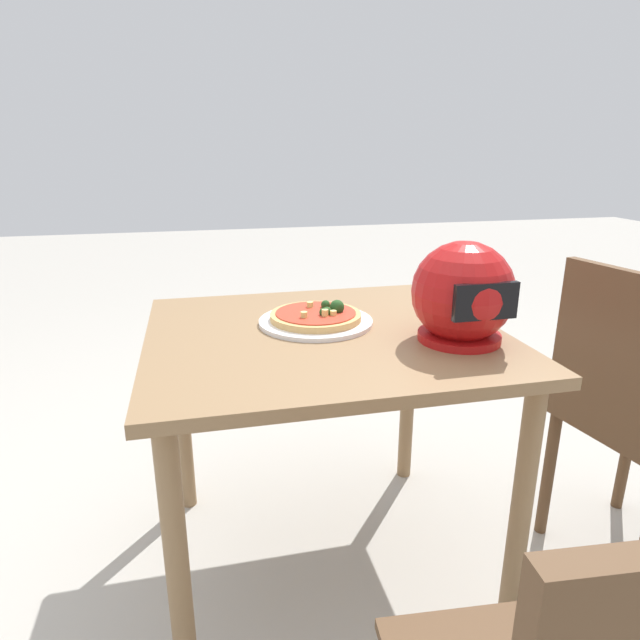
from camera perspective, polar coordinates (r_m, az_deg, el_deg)
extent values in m
plane|color=#B2ADA3|center=(1.80, 0.41, -23.67)|extent=(14.00, 14.00, 0.00)
cube|color=olive|center=(1.43, 0.47, -1.70)|extent=(0.92, 0.84, 0.03)
cylinder|color=olive|center=(2.00, 9.27, -7.34)|extent=(0.05, 0.05, 0.70)
cylinder|color=olive|center=(1.87, -14.35, -9.55)|extent=(0.05, 0.05, 0.70)
cylinder|color=olive|center=(1.46, 20.38, -18.73)|extent=(0.05, 0.05, 0.70)
cylinder|color=olive|center=(1.27, -14.76, -24.25)|extent=(0.05, 0.05, 0.70)
cylinder|color=white|center=(1.48, -0.45, -0.16)|extent=(0.31, 0.31, 0.01)
cylinder|color=tan|center=(1.48, -0.46, 0.39)|extent=(0.25, 0.25, 0.02)
cylinder|color=red|center=(1.47, -0.46, 0.78)|extent=(0.22, 0.22, 0.00)
sphere|color=#234C1E|center=(1.48, 1.80, 1.37)|extent=(0.04, 0.04, 0.04)
sphere|color=#234C1E|center=(1.45, 0.39, 0.83)|extent=(0.02, 0.02, 0.02)
sphere|color=#234C1E|center=(1.51, 0.59, 1.61)|extent=(0.03, 0.03, 0.03)
sphere|color=#234C1E|center=(1.45, 0.74, 0.92)|extent=(0.03, 0.03, 0.03)
cylinder|color=#E0D172|center=(1.43, -1.70, 0.58)|extent=(0.02, 0.02, 0.02)
cylinder|color=#E0D172|center=(1.44, 1.42, 0.76)|extent=(0.03, 0.03, 0.01)
cylinder|color=#E0D172|center=(1.52, -1.07, 1.65)|extent=(0.02, 0.02, 0.01)
cylinder|color=#E0D172|center=(1.44, 0.53, 0.77)|extent=(0.02, 0.02, 0.02)
sphere|color=#B21414|center=(1.36, 14.80, 2.87)|extent=(0.25, 0.25, 0.25)
cylinder|color=#B21414|center=(1.40, 14.43, -1.69)|extent=(0.20, 0.20, 0.02)
cube|color=black|center=(1.27, 17.08, 1.87)|extent=(0.15, 0.02, 0.08)
cube|color=brown|center=(1.60, 28.73, -3.32)|extent=(0.09, 0.38, 0.45)
cylinder|color=brown|center=(2.14, 29.62, -11.94)|extent=(0.04, 0.04, 0.43)
cylinder|color=brown|center=(1.90, 22.94, -14.64)|extent=(0.04, 0.04, 0.43)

